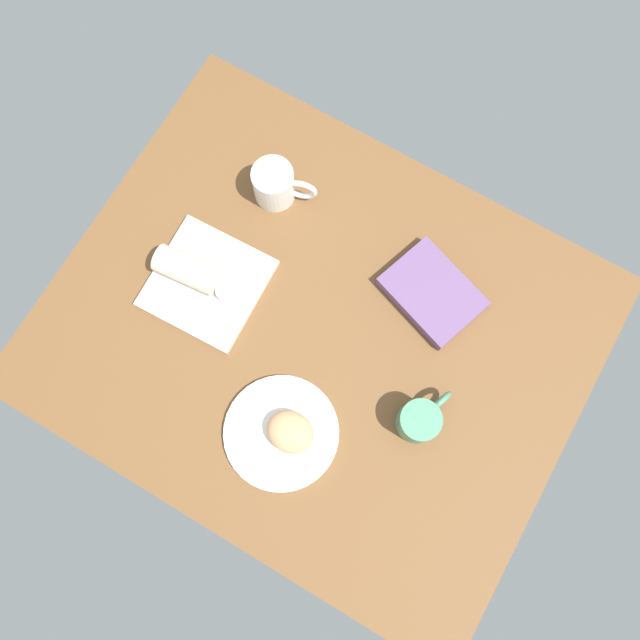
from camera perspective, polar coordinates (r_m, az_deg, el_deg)
The scene contains 9 objects.
dining_table at distance 139.17cm, azimuth -0.19°, elevation -1.23°, with size 110.00×90.00×4.00cm, color brown.
round_plate at distance 133.86cm, azimuth -3.39°, elevation -9.79°, with size 23.32×23.32×1.40cm, color white.
scone_pastry at distance 130.55cm, azimuth -2.60°, elevation -9.72°, with size 9.50×8.21×5.03cm, color tan.
square_plate at distance 141.08cm, azimuth -9.79°, elevation 3.17°, with size 22.64×22.64×1.60cm, color silver.
sauce_cup at distance 137.79cm, azimuth -8.10°, elevation 2.52°, with size 4.75×4.75×2.33cm.
breakfast_wrap at distance 138.69cm, azimuth -11.51°, elevation 4.33°, with size 6.03×6.03×13.46cm, color beige.
book_stack at distance 139.58cm, azimuth 9.76°, elevation 2.34°, with size 23.20×19.93×3.27cm.
coffee_mug at distance 142.82cm, azimuth -3.90°, elevation 11.71°, with size 13.76×8.92×9.73cm.
second_mug at distance 131.53cm, azimuth 8.70°, elevation -8.61°, with size 8.22×12.58×8.69cm.
Camera 1 is at (-15.02, 24.96, 138.08)cm, focal length 36.71 mm.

